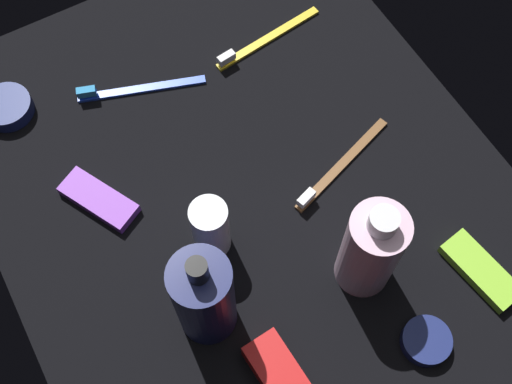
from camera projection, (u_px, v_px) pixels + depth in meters
The scene contains 11 objects.
ground_plane at pixel (256, 204), 84.91cm from camera, with size 84.00×64.00×1.20cm, color black.
lotion_bottle at pixel (204, 298), 70.68cm from camera, with size 6.76×6.76×18.34cm.
bodywash_bottle at pixel (371, 250), 73.54cm from camera, with size 6.70×6.70×16.66cm.
deodorant_stick at pixel (211, 228), 77.71cm from camera, with size 4.58×4.58×9.40cm, color silver.
toothbrush_blue at pixel (134, 89), 91.27cm from camera, with size 7.03×17.40×2.10cm.
toothbrush_brown at pixel (337, 168), 85.81cm from camera, with size 6.68×17.50×2.10cm.
toothbrush_yellow at pixel (262, 40), 94.92cm from camera, with size 3.37×18.01×2.10cm.
snack_bar_lime at pixel (481, 270), 79.56cm from camera, with size 10.40×4.00×1.50cm, color #8CD133.
snack_bar_purple at pixel (99, 199), 83.70cm from camera, with size 10.40×4.00×1.50cm, color purple.
cream_tin_left at pixel (7, 107), 89.43cm from camera, with size 7.00×7.00×2.05cm, color navy.
cream_tin_right at pixel (426, 341), 75.70cm from camera, with size 5.79×5.79×1.77cm, color navy.
Camera 1 is at (-30.70, 17.52, 76.62)cm, focal length 45.82 mm.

